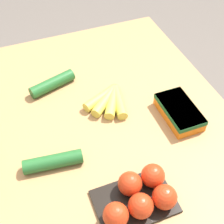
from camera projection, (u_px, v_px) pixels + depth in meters
ground_plane at (112, 211)px, 1.73m from camera, size 12.00×12.00×0.00m
dining_table at (112, 136)px, 1.25m from camera, size 1.21×0.89×0.77m
banana_bunch at (110, 100)px, 1.20m from camera, size 0.18×0.17×0.04m
tomato_pack at (140, 196)px, 0.90m from camera, size 0.16×0.24×0.08m
carrot_bag at (179, 111)px, 1.15m from camera, size 0.20×0.11×0.05m
cucumber_near at (53, 162)px, 1.00m from camera, size 0.07×0.19×0.05m
cucumber_far at (52, 84)px, 1.26m from camera, size 0.10×0.20×0.05m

